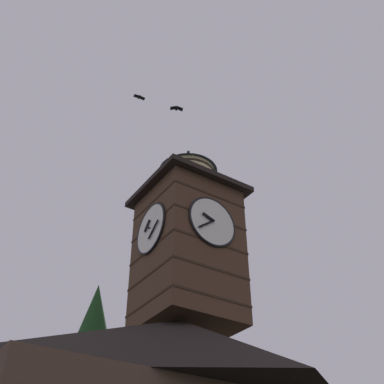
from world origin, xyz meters
TOP-DOWN VIEW (x-y plane):
  - clock_tower at (1.01, -1.55)m, footprint 4.33×4.33m
  - moon at (-16.51, -39.40)m, footprint 1.75×1.75m
  - flying_bird_high at (2.33, -0.58)m, footprint 0.65×0.45m
  - flying_bird_low at (2.75, -4.06)m, footprint 0.68×0.31m

SIDE VIEW (x-z plane):
  - clock_tower at x=1.01m, z-range 8.08..17.28m
  - moon at x=-16.51m, z-range 17.49..19.24m
  - flying_bird_high at x=2.33m, z-range 19.13..19.29m
  - flying_bird_low at x=2.75m, z-range 22.73..22.89m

